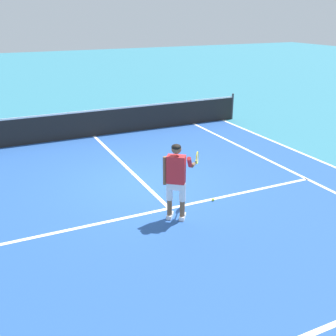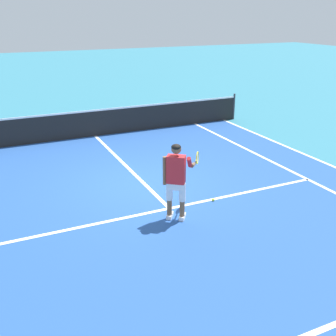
% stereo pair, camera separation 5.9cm
% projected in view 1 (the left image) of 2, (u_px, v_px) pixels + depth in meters
% --- Properties ---
extents(ground_plane, '(80.00, 80.00, 0.00)m').
position_uv_depth(ground_plane, '(144.00, 184.00, 10.63)').
color(ground_plane, teal).
extents(court_inner_surface, '(10.98, 11.15, 0.00)m').
position_uv_depth(court_inner_surface, '(152.00, 192.00, 10.15)').
color(court_inner_surface, '#234C93').
rests_on(court_inner_surface, ground).
extents(line_service, '(8.23, 0.10, 0.01)m').
position_uv_depth(line_service, '(170.00, 208.00, 9.29)').
color(line_service, white).
rests_on(line_service, ground).
extents(line_centre_service, '(0.10, 6.40, 0.01)m').
position_uv_depth(line_centre_service, '(123.00, 164.00, 11.99)').
color(line_centre_service, white).
rests_on(line_centre_service, ground).
extents(line_singles_right, '(0.10, 10.75, 0.01)m').
position_uv_depth(line_singles_right, '(282.00, 167.00, 11.79)').
color(line_singles_right, white).
rests_on(line_singles_right, ground).
extents(line_doubles_right, '(0.10, 10.75, 0.01)m').
position_uv_depth(line_doubles_right, '(317.00, 160.00, 12.33)').
color(line_doubles_right, white).
rests_on(line_doubles_right, ground).
extents(tennis_net, '(11.96, 0.08, 1.07)m').
position_uv_depth(tennis_net, '(93.00, 123.00, 14.51)').
color(tennis_net, '#333338').
rests_on(tennis_net, ground).
extents(tennis_player, '(1.11, 0.83, 1.71)m').
position_uv_depth(tennis_player, '(177.00, 176.00, 8.50)').
color(tennis_player, white).
rests_on(tennis_player, ground).
extents(tennis_ball_near_feet, '(0.07, 0.07, 0.07)m').
position_uv_depth(tennis_ball_near_feet, '(213.00, 200.00, 9.66)').
color(tennis_ball_near_feet, '#CCE02D').
rests_on(tennis_ball_near_feet, ground).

